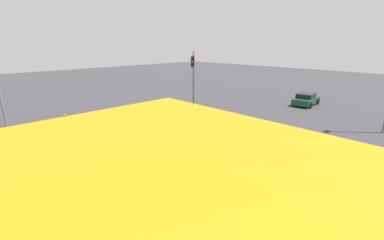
{
  "coord_description": "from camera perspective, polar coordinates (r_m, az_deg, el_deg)",
  "views": [
    {
      "loc": [
        14.03,
        14.47,
        7.22
      ],
      "look_at": [
        0.0,
        0.0,
        1.18
      ],
      "focal_mm": 24.0,
      "sensor_mm": 36.0,
      "label": 1
    }
  ],
  "objects": [
    {
      "name": "car_2",
      "position": [
        14.31,
        -30.23,
        -12.63
      ],
      "size": [
        4.23,
        2.0,
        1.64
      ],
      "rotation": [
        0.0,
        0.0,
        3.11
      ],
      "color": "#144728",
      "rests_on": "ground_plane"
    },
    {
      "name": "crosswalk_markings",
      "position": [
        26.68,
        -10.6,
        0.69
      ],
      "size": [
        10.79,
        6.3,
        0.01
      ],
      "rotation": [
        0.0,
        0.0,
        1.57
      ],
      "color": "silver",
      "rests_on": "ground_plane"
    },
    {
      "name": "ground_plane",
      "position": [
        21.41,
        0.0,
        -3.03
      ],
      "size": [
        127.3,
        127.3,
        0.0
      ],
      "primitive_type": "plane",
      "color": "#333338"
    },
    {
      "name": "car_4",
      "position": [
        34.17,
        24.0,
        4.21
      ],
      "size": [
        4.45,
        2.46,
        1.46
      ],
      "rotation": [
        0.0,
        0.0,
        3.21
      ],
      "color": "#144728",
      "rests_on": "ground_plane"
    },
    {
      "name": "car_5",
      "position": [
        20.49,
        10.47,
        -2.06
      ],
      "size": [
        4.67,
        2.34,
        1.58
      ],
      "rotation": [
        0.0,
        0.0,
        3.09
      ],
      "color": "black",
      "rests_on": "ground_plane"
    },
    {
      "name": "pedestrian",
      "position": [
        23.53,
        -26.21,
        -0.56
      ],
      "size": [
        0.41,
        0.41,
        1.69
      ],
      "rotation": [
        0.0,
        0.0,
        2.37
      ],
      "color": "brown",
      "rests_on": "ground_plane"
    },
    {
      "name": "traffic_signal_mast",
      "position": [
        27.78,
        0.25,
        11.86
      ],
      "size": [
        5.88,
        5.88,
        6.35
      ],
      "rotation": [
        0.0,
        0.0,
        0.79
      ],
      "color": "#47474C",
      "rests_on": "ground_plane"
    },
    {
      "name": "car_3",
      "position": [
        21.58,
        -11.89,
        -1.12
      ],
      "size": [
        4.77,
        2.31,
        1.59
      ],
      "rotation": [
        0.0,
        0.0,
        -0.07
      ],
      "color": "maroon",
      "rests_on": "ground_plane"
    }
  ]
}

